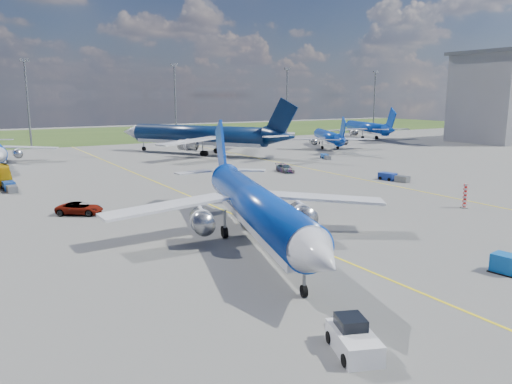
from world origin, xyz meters
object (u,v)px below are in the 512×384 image
uld_container (505,264)px  service_car_b (80,208)px  bg_jet_n (199,154)px  bg_jet_ne (328,148)px  bg_jet_ene (366,139)px  pushback_tug (353,339)px  main_airliner (256,243)px  warning_post (465,196)px  baggage_tug_w (393,177)px  baggage_tug_e (326,157)px  service_car_c (285,168)px  baggage_tug_c (10,187)px

uld_container → service_car_b: 44.42m
bg_jet_n → service_car_b: bearing=19.4°
bg_jet_ne → uld_container: size_ratio=17.50×
bg_jet_n → bg_jet_ene: size_ratio=1.28×
bg_jet_ne → pushback_tug: 106.30m
bg_jet_ene → main_airliner: size_ratio=0.96×
main_airliner → bg_jet_n: bearing=85.9°
bg_jet_ene → service_car_b: size_ratio=7.23×
warning_post → main_airliner: main_airliner is taller
bg_jet_ene → pushback_tug: 138.40m
baggage_tug_w → baggage_tug_e: baggage_tug_w is taller
service_car_c → baggage_tug_w: 19.21m
bg_jet_ene → uld_container: 123.92m
warning_post → bg_jet_n: bg_jet_n is taller
bg_jet_ne → service_car_c: size_ratio=6.71×
service_car_c → baggage_tug_c: service_car_c is taller
baggage_tug_e → bg_jet_n: bearing=152.5°
main_airliner → service_car_b: (-11.62, 20.31, 0.73)m
bg_jet_ene → baggage_tug_w: bearing=69.0°
warning_post → main_airliner: size_ratio=0.08×
bg_jet_ne → uld_container: (-47.85, -80.02, 0.74)m
bg_jet_n → bg_jet_ne: bg_jet_n is taller
service_car_c → baggage_tug_c: (-44.29, 6.18, -0.15)m
warning_post → pushback_tug: warning_post is taller
uld_container → service_car_c: size_ratio=0.38×
bg_jet_n → pushback_tug: 94.17m
service_car_b → baggage_tug_w: bearing=-58.5°
service_car_b → baggage_tug_w: size_ratio=0.98×
uld_container → baggage_tug_w: (24.56, 35.19, -0.20)m
bg_jet_n → baggage_tug_w: 51.57m
service_car_b → bg_jet_ne: bearing=-25.3°
warning_post → baggage_tug_e: bearing=70.9°
warning_post → uld_container: bearing=-136.5°
pushback_tug → uld_container: pushback_tug is taller
warning_post → baggage_tug_e: size_ratio=0.68×
warning_post → main_airliner: 29.73m
bg_jet_ene → baggage_tug_w: (-52.76, -61.65, 0.55)m
baggage_tug_c → baggage_tug_e: baggage_tug_c is taller
warning_post → uld_container: size_ratio=1.61×
service_car_c → main_airliner: bearing=-119.7°
baggage_tug_c → pushback_tug: bearing=-83.2°
uld_container → baggage_tug_w: 42.92m
bg_jet_ene → service_car_c: 77.14m
warning_post → baggage_tug_w: warning_post is taller
bg_jet_n → service_car_c: bearing=59.6°
bg_jet_ne → uld_container: bearing=85.2°
service_car_c → baggage_tug_c: 44.72m
warning_post → baggage_tug_c: warning_post is taller
bg_jet_n → main_airliner: bg_jet_n is taller
warning_post → baggage_tug_e: (16.19, 46.85, -1.05)m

